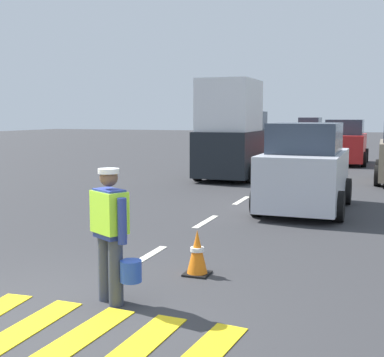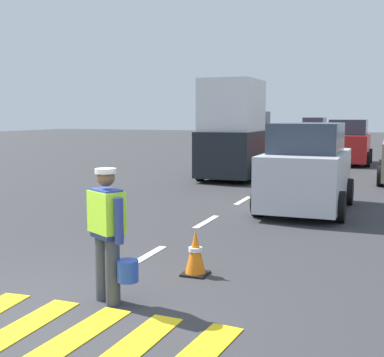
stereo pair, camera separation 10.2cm
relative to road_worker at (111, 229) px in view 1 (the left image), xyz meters
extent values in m
plane|color=#333335|center=(-0.50, 20.34, -0.93)|extent=(96.00, 96.00, 0.00)
cube|color=yellow|center=(-0.50, -1.14, -0.92)|extent=(0.37, 1.90, 0.01)
cube|color=yellow|center=(0.17, -1.14, -0.92)|extent=(0.47, 1.92, 0.01)
cube|color=yellow|center=(0.84, -1.14, -0.92)|extent=(0.45, 1.91, 0.01)
cube|color=silver|center=(-0.50, 2.04, -0.93)|extent=(0.14, 1.40, 0.01)
cube|color=silver|center=(-0.50, 5.04, -0.93)|extent=(0.14, 1.40, 0.01)
cube|color=silver|center=(-0.50, 8.04, -0.93)|extent=(0.14, 1.40, 0.01)
cube|color=silver|center=(-0.50, 11.04, -0.93)|extent=(0.14, 1.40, 0.01)
cube|color=silver|center=(-0.50, 14.04, -0.93)|extent=(0.14, 1.40, 0.01)
cube|color=silver|center=(-0.50, 17.04, -0.93)|extent=(0.14, 1.40, 0.01)
cube|color=silver|center=(-0.50, 20.04, -0.93)|extent=(0.14, 1.40, 0.01)
cube|color=silver|center=(-0.50, 23.04, -0.93)|extent=(0.14, 1.40, 0.01)
cube|color=silver|center=(-0.50, 26.04, -0.93)|extent=(0.14, 1.40, 0.01)
cube|color=silver|center=(-0.50, 29.04, -0.93)|extent=(0.14, 1.40, 0.01)
cube|color=silver|center=(-0.50, 32.04, -0.93)|extent=(0.14, 1.40, 0.01)
cube|color=silver|center=(-0.50, 35.04, -0.93)|extent=(0.14, 1.40, 0.01)
cube|color=silver|center=(-0.50, 38.04, -0.93)|extent=(0.14, 1.40, 0.01)
cube|color=silver|center=(-0.50, 41.04, -0.93)|extent=(0.14, 1.40, 0.01)
cube|color=silver|center=(-0.50, 44.04, -0.93)|extent=(0.14, 1.40, 0.01)
cube|color=silver|center=(-0.50, 47.04, -0.93)|extent=(0.14, 1.40, 0.01)
cylinder|color=#383D4C|center=(-0.13, 0.06, -0.52)|extent=(0.18, 0.18, 0.82)
cylinder|color=#383D4C|center=(0.08, -0.05, -0.52)|extent=(0.18, 0.18, 0.82)
cube|color=navy|center=(-0.02, 0.00, 0.19)|extent=(0.47, 0.40, 0.60)
cube|color=#A5EA33|center=(-0.02, 0.00, 0.21)|extent=(0.54, 0.47, 0.51)
cylinder|color=navy|center=(-0.27, 0.14, 0.14)|extent=(0.11, 0.11, 0.55)
cylinder|color=navy|center=(0.22, -0.13, 0.14)|extent=(0.11, 0.11, 0.55)
sphere|color=brown|center=(-0.02, 0.00, 0.63)|extent=(0.22, 0.22, 0.22)
cylinder|color=silver|center=(-0.02, 0.00, 0.71)|extent=(0.26, 0.26, 0.06)
cylinder|color=#2347B7|center=(0.29, -0.05, -0.48)|extent=(0.26, 0.26, 0.26)
cube|color=black|center=(0.60, 1.44, -0.92)|extent=(0.36, 0.36, 0.03)
cone|color=orange|center=(0.60, 1.44, -0.58)|extent=(0.30, 0.30, 0.63)
cylinder|color=white|center=(0.60, 1.44, -0.55)|extent=(0.20, 0.20, 0.06)
cube|color=black|center=(-2.09, 13.11, 0.03)|extent=(1.90, 4.60, 1.56)
cube|color=#2D3847|center=(-2.09, 13.92, 1.16)|extent=(1.67, 1.61, 0.70)
cube|color=silver|center=(-2.09, 12.31, 1.71)|extent=(1.80, 2.53, 1.80)
cylinder|color=black|center=(-1.12, 11.69, -0.59)|extent=(0.22, 0.68, 0.68)
cylinder|color=black|center=(-3.06, 11.69, -0.59)|extent=(0.22, 0.68, 0.68)
cylinder|color=black|center=(-1.12, 14.54, -0.59)|extent=(0.22, 0.68, 0.68)
cylinder|color=black|center=(-3.06, 14.54, -0.59)|extent=(0.22, 0.68, 0.68)
cube|color=silver|center=(1.31, 7.24, -0.13)|extent=(1.77, 3.85, 1.24)
cube|color=#2D3847|center=(1.31, 7.15, 0.84)|extent=(1.55, 2.12, 0.70)
cylinder|color=black|center=(0.40, 8.44, -0.59)|extent=(0.22, 0.68, 0.68)
cylinder|color=black|center=(2.21, 8.44, -0.59)|extent=(0.22, 0.68, 0.68)
cylinder|color=black|center=(0.40, 6.05, -0.59)|extent=(0.22, 0.68, 0.68)
cylinder|color=black|center=(2.21, 6.05, -0.59)|extent=(0.22, 0.68, 0.68)
cube|color=red|center=(1.32, 20.08, -0.14)|extent=(1.83, 4.02, 1.22)
cube|color=#2D3847|center=(1.32, 19.98, 0.82)|extent=(1.61, 2.21, 0.70)
cylinder|color=black|center=(0.39, 21.33, -0.59)|extent=(0.22, 0.68, 0.68)
cylinder|color=black|center=(2.26, 21.33, -0.59)|extent=(0.22, 0.68, 0.68)
cylinder|color=black|center=(0.39, 18.83, -0.59)|extent=(0.22, 0.68, 0.68)
cylinder|color=black|center=(2.26, 18.83, -0.59)|extent=(0.22, 0.68, 0.68)
cube|color=red|center=(-2.30, 35.02, -0.13)|extent=(1.70, 4.20, 1.24)
cube|color=#2D3847|center=(-2.30, 35.13, 0.84)|extent=(1.50, 2.31, 0.70)
cylinder|color=black|center=(-1.43, 33.72, -0.59)|extent=(0.22, 0.68, 0.68)
cylinder|color=black|center=(-3.17, 33.72, -0.59)|extent=(0.22, 0.68, 0.68)
cylinder|color=black|center=(-1.43, 36.33, -0.59)|extent=(0.22, 0.68, 0.68)
cylinder|color=black|center=(-3.17, 36.33, -0.59)|extent=(0.22, 0.68, 0.68)
cylinder|color=black|center=(2.92, 14.86, -0.59)|extent=(0.22, 0.68, 0.68)
cylinder|color=black|center=(2.92, 12.43, -0.59)|extent=(0.22, 0.68, 0.68)
camera|label=1|loc=(3.07, -5.46, 1.38)|focal=48.62mm
camera|label=2|loc=(3.17, -5.43, 1.38)|focal=48.62mm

